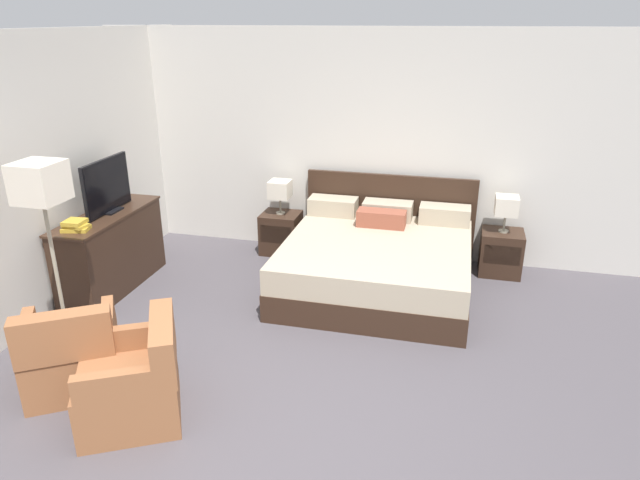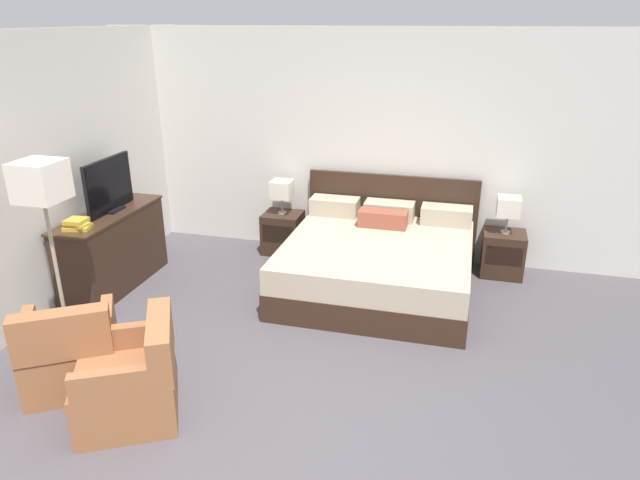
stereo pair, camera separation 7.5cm
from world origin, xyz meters
TOP-DOWN VIEW (x-y plane):
  - ground_plane at (0.00, 0.00)m, footprint 10.79×10.79m
  - wall_back at (0.00, 3.63)m, footprint 6.45×0.06m
  - wall_left at (-2.65, 1.50)m, footprint 0.06×5.40m
  - bed at (0.36, 2.64)m, footprint 1.99×1.96m
  - nightstand_left at (-0.94, 3.33)m, footprint 0.46×0.41m
  - nightstand_right at (1.65, 3.33)m, footprint 0.46×0.41m
  - table_lamp_left at (-0.94, 3.33)m, footprint 0.24×0.24m
  - table_lamp_right at (1.65, 3.33)m, footprint 0.24×0.24m
  - dresser at (-2.37, 1.95)m, footprint 0.46×1.42m
  - tv at (-2.37, 2.03)m, footprint 0.18×0.76m
  - book_red_cover at (-2.36, 1.45)m, footprint 0.27×0.22m
  - book_blue_cover at (-2.36, 1.45)m, footprint 0.24×0.17m
  - book_small_top at (-2.36, 1.45)m, footprint 0.20×0.19m
  - armchair_by_window at (-1.67, 0.30)m, footprint 0.95×0.95m
  - armchair_companion at (-1.00, 0.09)m, footprint 0.93×0.93m
  - floor_lamp at (-2.07, 0.76)m, footprint 0.34×0.34m

SIDE VIEW (x-z plane):
  - ground_plane at x=0.00m, z-range 0.00..0.00m
  - nightstand_left at x=-0.94m, z-range 0.00..0.50m
  - nightstand_right at x=1.65m, z-range 0.00..0.50m
  - armchair_by_window at x=-1.67m, z-range -0.10..0.66m
  - armchair_companion at x=-1.00m, z-range -0.10..0.66m
  - bed at x=0.36m, z-range -0.21..0.81m
  - dresser at x=-2.37m, z-range 0.01..0.85m
  - table_lamp_left at x=-0.94m, z-range 0.59..1.00m
  - table_lamp_right at x=1.65m, z-range 0.59..1.00m
  - book_red_cover at x=-2.36m, z-range 0.83..0.87m
  - book_blue_cover at x=-2.36m, z-range 0.87..0.90m
  - book_small_top at x=-2.36m, z-range 0.90..0.94m
  - tv at x=-2.37m, z-range 0.82..1.38m
  - wall_back at x=0.00m, z-range 0.00..2.63m
  - wall_left at x=-2.65m, z-range 0.00..2.63m
  - floor_lamp at x=-2.07m, z-range 0.58..2.26m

